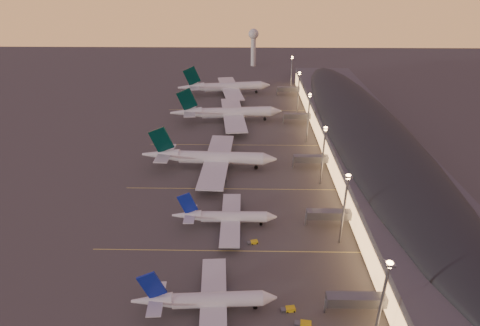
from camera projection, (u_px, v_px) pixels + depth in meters
name	position (u px, v px, depth m)	size (l,w,h in m)	color
ground	(232.00, 241.00, 134.19)	(700.00, 700.00, 0.00)	#43403E
airliner_narrow_south	(205.00, 300.00, 105.88)	(38.62, 34.54, 13.80)	silver
airliner_narrow_north	(225.00, 217.00, 141.13)	(36.96, 32.88, 13.25)	silver
airliner_wide_near	(209.00, 158.00, 180.62)	(61.15, 55.66, 19.58)	silver
airliner_wide_mid	(227.00, 113.00, 234.20)	(65.22, 59.74, 20.86)	silver
airliner_wide_far	(225.00, 87.00, 283.18)	(65.50, 60.39, 21.00)	silver
terminal_building	(364.00, 136.00, 194.14)	(56.35, 255.00, 17.46)	#4A4A4E
light_masts	(315.00, 124.00, 183.99)	(2.20, 217.20, 25.90)	gray
radar_tower	(253.00, 41.00, 357.13)	(9.00, 9.00, 32.50)	silver
lane_markings	(235.00, 183.00, 170.01)	(90.00, 180.36, 0.00)	#D8C659
baggage_tug_a	(289.00, 309.00, 107.08)	(3.98, 2.06, 1.13)	yellow
baggage_tug_b	(304.00, 324.00, 102.60)	(4.42, 2.25, 1.26)	yellow
baggage_tug_c	(253.00, 242.00, 132.99)	(3.66, 2.18, 1.02)	yellow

